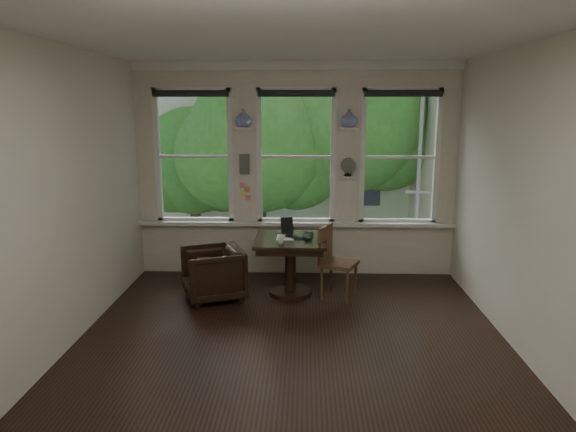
{
  "coord_description": "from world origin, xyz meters",
  "views": [
    {
      "loc": [
        0.13,
        -5.01,
        2.41
      ],
      "look_at": [
        -0.07,
        0.9,
        1.13
      ],
      "focal_mm": 32.0,
      "sensor_mm": 36.0,
      "label": 1
    }
  ],
  "objects_px": {
    "table": "(290,266)",
    "mug": "(281,240)",
    "armchair_left": "(213,273)",
    "laptop": "(297,238)",
    "side_chair_right": "(339,263)"
  },
  "relations": [
    {
      "from": "side_chair_right",
      "to": "laptop",
      "type": "height_order",
      "value": "side_chair_right"
    },
    {
      "from": "armchair_left",
      "to": "laptop",
      "type": "distance_m",
      "value": 1.16
    },
    {
      "from": "mug",
      "to": "laptop",
      "type": "bearing_deg",
      "value": 51.71
    },
    {
      "from": "laptop",
      "to": "mug",
      "type": "height_order",
      "value": "mug"
    },
    {
      "from": "table",
      "to": "armchair_left",
      "type": "distance_m",
      "value": 0.99
    },
    {
      "from": "side_chair_right",
      "to": "laptop",
      "type": "relative_size",
      "value": 2.88
    },
    {
      "from": "armchair_left",
      "to": "laptop",
      "type": "xyz_separation_m",
      "value": [
        1.06,
        0.17,
        0.43
      ]
    },
    {
      "from": "laptop",
      "to": "side_chair_right",
      "type": "bearing_deg",
      "value": 2.4
    },
    {
      "from": "table",
      "to": "side_chair_right",
      "type": "relative_size",
      "value": 0.98
    },
    {
      "from": "side_chair_right",
      "to": "mug",
      "type": "xyz_separation_m",
      "value": [
        -0.73,
        -0.16,
        0.33
      ]
    },
    {
      "from": "laptop",
      "to": "table",
      "type": "bearing_deg",
      "value": -178.02
    },
    {
      "from": "armchair_left",
      "to": "mug",
      "type": "height_order",
      "value": "mug"
    },
    {
      "from": "laptop",
      "to": "mug",
      "type": "distance_m",
      "value": 0.32
    },
    {
      "from": "table",
      "to": "mug",
      "type": "bearing_deg",
      "value": -113.07
    },
    {
      "from": "table",
      "to": "mug",
      "type": "height_order",
      "value": "mug"
    }
  ]
}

